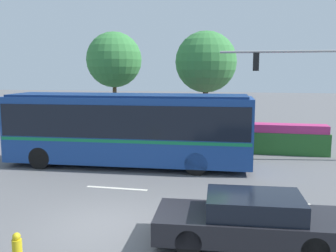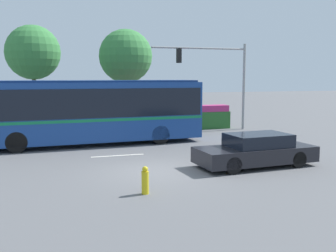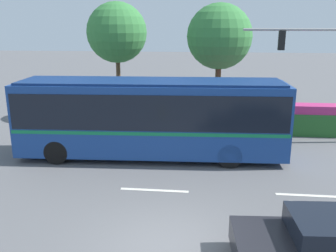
% 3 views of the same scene
% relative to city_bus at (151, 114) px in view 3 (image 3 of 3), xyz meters
% --- Properties ---
extents(ground_plane, '(140.00, 140.00, 0.00)m').
position_rel_city_bus_xyz_m(ground_plane, '(1.48, -6.74, -1.91)').
color(ground_plane, '#5B5B5E').
extents(city_bus, '(11.46, 3.07, 3.36)m').
position_rel_city_bus_xyz_m(city_bus, '(0.00, 0.00, 0.00)').
color(city_bus, navy).
rests_on(city_bus, ground).
extents(flowering_hedge, '(8.65, 1.04, 1.60)m').
position_rel_city_bus_xyz_m(flowering_hedge, '(5.40, 4.23, -1.12)').
color(flowering_hedge, '#286028').
rests_on(flowering_hedge, ground).
extents(street_tree_left, '(3.57, 3.57, 6.93)m').
position_rel_city_bus_xyz_m(street_tree_left, '(-3.08, 6.98, 3.21)').
color(street_tree_left, brown).
rests_on(street_tree_left, ground).
extents(street_tree_centre, '(3.66, 3.66, 6.79)m').
position_rel_city_bus_xyz_m(street_tree_centre, '(2.95, 6.23, 3.02)').
color(street_tree_centre, brown).
rests_on(street_tree_centre, ground).
extents(lane_stripe_near, '(2.40, 0.16, 0.01)m').
position_rel_city_bus_xyz_m(lane_stripe_near, '(6.00, -3.25, -1.90)').
color(lane_stripe_near, silver).
rests_on(lane_stripe_near, ground).
extents(lane_stripe_mid, '(2.40, 0.16, 0.01)m').
position_rel_city_bus_xyz_m(lane_stripe_mid, '(6.37, -3.78, -1.90)').
color(lane_stripe_mid, silver).
rests_on(lane_stripe_mid, ground).
extents(lane_stripe_far, '(2.40, 0.16, 0.01)m').
position_rel_city_bus_xyz_m(lane_stripe_far, '(0.63, -3.41, -1.90)').
color(lane_stripe_far, silver).
rests_on(lane_stripe_far, ground).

